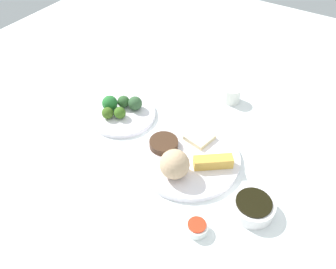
# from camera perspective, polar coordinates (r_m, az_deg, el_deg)

# --- Properties ---
(tabletop) EXTENTS (2.20, 2.20, 0.02)m
(tabletop) POSITION_cam_1_polar(r_m,az_deg,el_deg) (1.00, 4.84, -3.83)
(tabletop) COLOR white
(tabletop) RESTS_ON ground
(main_plate) EXTENTS (0.29, 0.29, 0.02)m
(main_plate) POSITION_cam_1_polar(r_m,az_deg,el_deg) (0.97, 3.20, -3.79)
(main_plate) COLOR white
(main_plate) RESTS_ON tabletop
(rice_scoop) EXTENTS (0.08, 0.08, 0.08)m
(rice_scoop) POSITION_cam_1_polar(r_m,az_deg,el_deg) (0.89, 1.08, -4.90)
(rice_scoop) COLOR tan
(rice_scoop) RESTS_ON main_plate
(spring_roll) EXTENTS (0.10, 0.09, 0.03)m
(spring_roll) POSITION_cam_1_polar(r_m,az_deg,el_deg) (0.93, 7.42, -4.50)
(spring_roll) COLOR gold
(spring_roll) RESTS_ON main_plate
(crab_rangoon_wonton) EXTENTS (0.08, 0.08, 0.01)m
(crab_rangoon_wonton) POSITION_cam_1_polar(r_m,az_deg,el_deg) (1.01, 5.21, -0.44)
(crab_rangoon_wonton) COLOR beige
(crab_rangoon_wonton) RESTS_ON main_plate
(stir_fry_heap) EXTENTS (0.08, 0.08, 0.02)m
(stir_fry_heap) POSITION_cam_1_polar(r_m,az_deg,el_deg) (0.98, -0.70, -1.48)
(stir_fry_heap) COLOR #3F2819
(stir_fry_heap) RESTS_ON main_plate
(broccoli_plate) EXTENTS (0.21, 0.21, 0.01)m
(broccoli_plate) POSITION_cam_1_polar(r_m,az_deg,el_deg) (1.11, -7.54, 3.35)
(broccoli_plate) COLOR white
(broccoli_plate) RESTS_ON tabletop
(broccoli_floret_0) EXTENTS (0.04, 0.04, 0.04)m
(broccoli_floret_0) POSITION_cam_1_polar(r_m,az_deg,el_deg) (1.09, -9.88, 3.50)
(broccoli_floret_0) COLOR #3B5E1B
(broccoli_floret_0) RESTS_ON broccoli_plate
(broccoli_floret_1) EXTENTS (0.04, 0.04, 0.04)m
(broccoli_floret_1) POSITION_cam_1_polar(r_m,az_deg,el_deg) (1.12, -7.31, 5.38)
(broccoli_floret_1) COLOR #2E572B
(broccoli_floret_1) RESTS_ON broccoli_plate
(broccoli_floret_2) EXTENTS (0.04, 0.04, 0.04)m
(broccoli_floret_2) POSITION_cam_1_polar(r_m,az_deg,el_deg) (1.08, -7.99, 3.49)
(broccoli_floret_2) COLOR #39651C
(broccoli_floret_2) RESTS_ON broccoli_plate
(broccoli_floret_3) EXTENTS (0.05, 0.05, 0.05)m
(broccoli_floret_3) POSITION_cam_1_polar(r_m,az_deg,el_deg) (1.11, -9.53, 5.09)
(broccoli_floret_3) COLOR #246B2D
(broccoli_floret_3) RESTS_ON broccoli_plate
(broccoli_floret_4) EXTENTS (0.04, 0.04, 0.04)m
(broccoli_floret_4) POSITION_cam_1_polar(r_m,az_deg,el_deg) (1.11, -5.43, 5.12)
(broccoli_floret_4) COLOR #325733
(broccoli_floret_4) RESTS_ON broccoli_plate
(soy_sauce_bowl) EXTENTS (0.11, 0.11, 0.03)m
(soy_sauce_bowl) POSITION_cam_1_polar(r_m,az_deg,el_deg) (0.88, 13.72, -11.49)
(soy_sauce_bowl) COLOR white
(soy_sauce_bowl) RESTS_ON tabletop
(soy_sauce_bowl_liquid) EXTENTS (0.09, 0.09, 0.00)m
(soy_sauce_bowl_liquid) POSITION_cam_1_polar(r_m,az_deg,el_deg) (0.87, 13.93, -10.76)
(soy_sauce_bowl_liquid) COLOR black
(soy_sauce_bowl_liquid) RESTS_ON soy_sauce_bowl
(sauce_ramekin_sweet_and_sour) EXTENTS (0.05, 0.05, 0.02)m
(sauce_ramekin_sweet_and_sour) POSITION_cam_1_polar(r_m,az_deg,el_deg) (0.83, 4.71, -15.02)
(sauce_ramekin_sweet_and_sour) COLOR white
(sauce_ramekin_sweet_and_sour) RESTS_ON tabletop
(sauce_ramekin_sweet_and_sour_liquid) EXTENTS (0.04, 0.04, 0.00)m
(sauce_ramekin_sweet_and_sour_liquid) POSITION_cam_1_polar(r_m,az_deg,el_deg) (0.82, 4.77, -14.52)
(sauce_ramekin_sweet_and_sour_liquid) COLOR red
(sauce_ramekin_sweet_and_sour_liquid) RESTS_ON sauce_ramekin_sweet_and_sour
(teacup) EXTENTS (0.06, 0.06, 0.05)m
(teacup) POSITION_cam_1_polar(r_m,az_deg,el_deg) (1.17, 10.39, 6.43)
(teacup) COLOR white
(teacup) RESTS_ON tabletop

